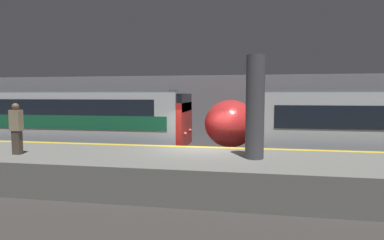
{
  "coord_description": "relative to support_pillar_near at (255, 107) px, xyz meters",
  "views": [
    {
      "loc": [
        1.59,
        -11.68,
        3.17
      ],
      "look_at": [
        -0.54,
        0.97,
        2.07
      ],
      "focal_mm": 28.0,
      "sensor_mm": 36.0,
      "label": 1
    }
  ],
  "objects": [
    {
      "name": "ground_plane",
      "position": [
        -1.99,
        1.89,
        -2.76
      ],
      "size": [
        120.0,
        120.0,
        0.0
      ],
      "primitive_type": "plane",
      "color": "#33302D"
    },
    {
      "name": "platform",
      "position": [
        -1.99,
        -0.0,
        -2.21
      ],
      "size": [
        40.0,
        3.79,
        1.11
      ],
      "color": "slate",
      "rests_on": "ground"
    },
    {
      "name": "station_rear_barrier",
      "position": [
        -1.99,
        8.37,
        -0.59
      ],
      "size": [
        50.0,
        0.15,
        4.33
      ],
      "color": "gray",
      "rests_on": "ground"
    },
    {
      "name": "support_pillar_near",
      "position": [
        0.0,
        0.0,
        0.0
      ],
      "size": [
        0.6,
        0.6,
        3.32
      ],
      "color": "#47474C",
      "rests_on": "platform"
    },
    {
      "name": "train_boxy",
      "position": [
        -12.7,
        4.31,
        -1.01
      ],
      "size": [
        19.45,
        2.92,
        3.4
      ],
      "color": "black",
      "rests_on": "ground"
    },
    {
      "name": "person_waiting",
      "position": [
        -8.07,
        -0.7,
        -0.71
      ],
      "size": [
        0.38,
        0.24,
        1.78
      ],
      "color": "#473D33",
      "rests_on": "platform"
    }
  ]
}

